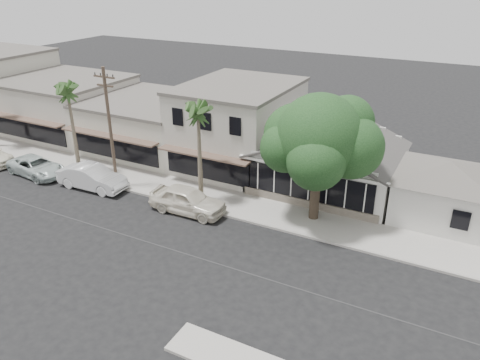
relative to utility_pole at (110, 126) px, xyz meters
The scene contains 14 objects.
ground 11.44m from the utility_pole, 30.02° to the right, with size 140.00×140.00×0.00m, color black.
sidewalk_north 5.06m from the utility_pole, 57.17° to the left, with size 90.00×3.50×0.15m, color #9E9991.
corner_shop 15.93m from the utility_pole, 27.45° to the left, with size 10.40×8.60×5.10m.
side_cottage 23.31m from the utility_pole, 15.84° to the left, with size 6.00×6.00×3.00m, color silver.
row_building_near 10.36m from the utility_pole, 54.14° to the left, with size 8.00×10.00×6.50m, color beige.
row_building_midnear 9.23m from the utility_pole, 109.87° to the left, with size 10.00×10.00×4.20m, color silver.
row_building_midfar 16.01m from the utility_pole, 148.42° to the left, with size 11.00×10.00×5.00m, color beige.
utility_pole is the anchor object (origin of this frame).
car_0 8.01m from the utility_pole, ahead, with size 2.14×5.32×1.81m, color silver.
car_1 4.26m from the utility_pole, 143.26° to the right, with size 1.88×5.39×1.78m, color silver.
car_2 8.26m from the utility_pole, behind, with size 2.40×5.20×1.44m, color #B3C1BD.
shade_tree 14.97m from the utility_pole, ahead, with size 7.59×6.86×8.42m.
palm_east 7.15m from the utility_pole, ahead, with size 2.60×2.60×7.59m.
palm_mid 4.66m from the utility_pole, behind, with size 3.16×3.16×7.78m.
Camera 1 is at (14.03, -18.77, 15.15)m, focal length 35.00 mm.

